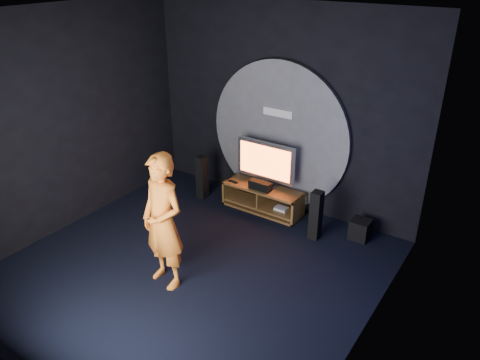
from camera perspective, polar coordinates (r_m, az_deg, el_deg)
name	(u,v)px	position (r m, az deg, el deg)	size (l,w,h in m)	color
floor	(192,269)	(6.93, -5.90, -10.74)	(5.00, 5.00, 0.00)	black
back_wall	(281,109)	(7.99, 5.04, 8.57)	(5.00, 0.04, 3.50)	black
front_wall	(4,251)	(4.69, -26.82, -7.71)	(5.00, 0.04, 3.50)	black
left_wall	(62,123)	(7.83, -20.91, 6.55)	(0.04, 5.00, 3.50)	black
right_wall	(375,212)	(4.96, 16.12, -3.82)	(0.04, 5.00, 3.50)	black
ceiling	(178,14)	(5.60, -7.61, 19.37)	(5.00, 5.00, 0.01)	black
wall_disc_panel	(279,135)	(8.09, 4.72, 5.44)	(2.60, 0.11, 2.60)	#515156
media_console	(263,200)	(8.26, 2.81, -2.50)	(1.44, 0.45, 0.45)	brown
tv	(265,163)	(8.01, 3.13, 2.14)	(1.10, 0.22, 0.82)	#B0B0B8
center_speaker	(260,186)	(8.04, 2.48, -0.68)	(0.40, 0.15, 0.15)	black
remote	(233,182)	(8.31, -0.83, -0.20)	(0.18, 0.05, 0.02)	black
tower_speaker_left	(202,177)	(8.62, -4.65, 0.34)	(0.16, 0.18, 0.82)	black
tower_speaker_right	(316,215)	(7.47, 9.24, -4.26)	(0.16, 0.18, 0.82)	black
subwoofer	(360,229)	(7.73, 14.43, -5.83)	(0.30, 0.30, 0.33)	black
player	(163,222)	(6.22, -9.37, -5.09)	(0.70, 0.46, 1.91)	orange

